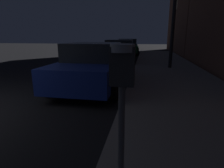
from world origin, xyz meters
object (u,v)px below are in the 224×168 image
object	(u,v)px
parking_meter	(122,88)
car_white	(120,51)
car_green	(128,47)
car_blue	(94,66)

from	to	relation	value
parking_meter	car_white	bearing A→B (deg)	97.98
car_white	car_green	xyz separation A→B (m)	(0.00, 5.62, -0.01)
parking_meter	car_green	xyz separation A→B (m)	(-1.48, 16.20, -0.52)
parking_meter	car_white	world-z (taller)	parking_meter
parking_meter	car_blue	size ratio (longest dim) A/B	0.35
car_blue	parking_meter	bearing A→B (deg)	-71.25
car_green	car_white	bearing A→B (deg)	-90.01
parking_meter	car_green	bearing A→B (deg)	95.23
car_white	car_green	bearing A→B (deg)	89.99
car_green	car_blue	bearing A→B (deg)	-90.00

